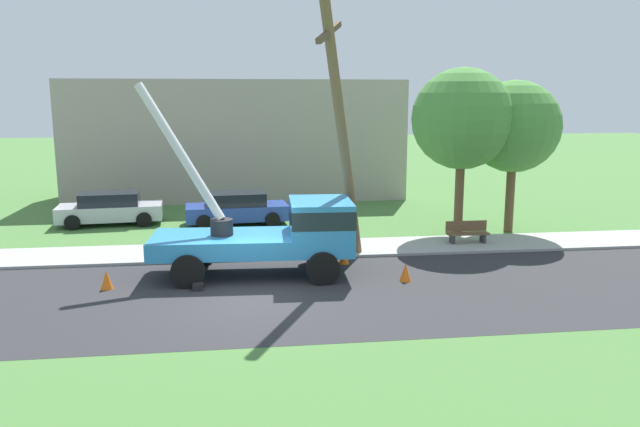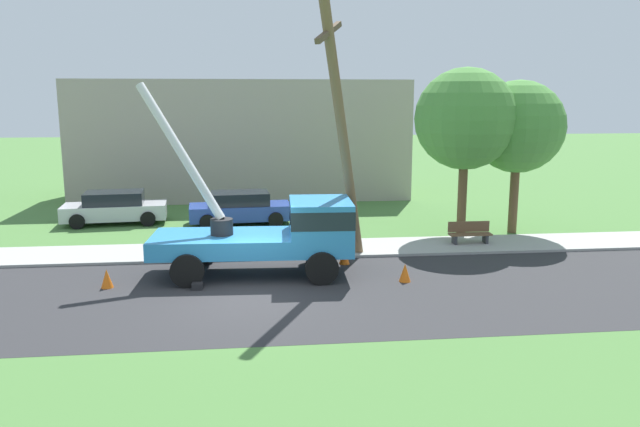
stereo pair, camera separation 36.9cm
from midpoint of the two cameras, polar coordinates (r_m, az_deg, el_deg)
The scene contains 14 objects.
ground_plane at distance 29.32m, azimuth -7.22°, elevation -0.20°, with size 120.00×120.00×0.00m, color #477538.
road_asphalt at distance 17.68m, azimuth -6.96°, elevation -7.55°, with size 80.00×7.42×0.01m, color #2B2B2D.
sidewalk_strip at distance 22.46m, azimuth -7.11°, elevation -3.45°, with size 80.00×2.57×0.10m, color #9E9E99.
utility_truck at distance 19.35m, azimuth -4.32°, elevation -1.58°, with size 6.75×3.21×5.98m.
leaning_utility_pole at distance 19.83m, azimuth 1.52°, elevation 7.32°, with size 2.14×3.50×8.50m.
traffic_cone_ahead at distance 18.97m, azimuth 7.34°, elevation -5.41°, with size 0.36×0.36×0.56m, color orange.
traffic_cone_behind at distance 19.17m, azimuth -19.64°, elevation -5.79°, with size 0.36×0.36×0.56m, color orange.
traffic_cone_curbside at distance 20.74m, azimuth 1.71°, elevation -3.91°, with size 0.36×0.36×0.56m, color orange.
parked_sedan_silver at distance 28.59m, azimuth -19.16°, elevation 0.46°, with size 4.55×2.28×1.42m.
parked_sedan_blue at distance 27.28m, azimuth -8.07°, elevation 0.48°, with size 4.52×2.24×1.42m.
park_bench at distance 23.91m, azimuth 13.01°, elevation -1.76°, with size 1.60×0.45×0.90m.
roadside_tree_near at distance 26.24m, azimuth 17.10°, elevation 7.64°, with size 3.71×3.71×6.20m.
roadside_tree_far at distance 25.11m, azimuth 12.60°, elevation 8.50°, with size 3.99×3.99×6.67m.
lowrise_building_backdrop at distance 35.20m, azimuth -7.95°, elevation 6.86°, with size 18.00×6.00×6.40m, color #A5998C.
Camera 1 is at (-0.25, -16.77, 5.54)m, focal length 34.63 mm.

